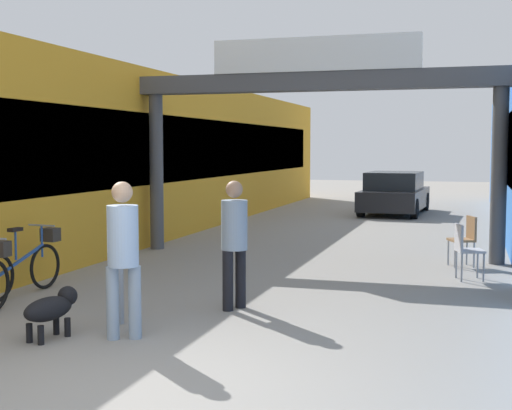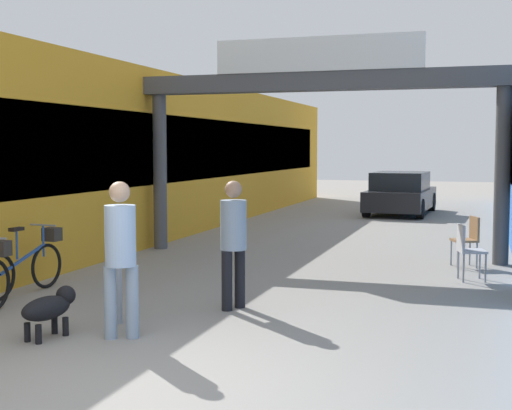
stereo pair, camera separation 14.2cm
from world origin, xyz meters
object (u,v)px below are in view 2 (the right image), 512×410
object	(u,v)px
bollard_post_metal	(118,283)
cafe_chair_aluminium_nearer	(467,247)
parked_car_black	(401,194)
pedestrian_with_dog	(120,249)
dog_on_leash	(50,307)
pedestrian_companion	(233,236)
bicycle_blue_second	(28,263)
cafe_chair_wood_farther	(469,236)

from	to	relation	value
bollard_post_metal	cafe_chair_aluminium_nearer	size ratio (longest dim) A/B	1.07
parked_car_black	cafe_chair_aluminium_nearer	bearing A→B (deg)	-78.66
pedestrian_with_dog	dog_on_leash	distance (m)	1.03
bollard_post_metal	pedestrian_with_dog	bearing A→B (deg)	-58.58
cafe_chair_aluminium_nearer	parked_car_black	bearing A→B (deg)	101.34
pedestrian_companion	bicycle_blue_second	distance (m)	3.20
bollard_post_metal	cafe_chair_wood_farther	xyz separation A→B (m)	(3.92, 5.48, 0.06)
pedestrian_with_dog	cafe_chair_aluminium_nearer	xyz separation A→B (m)	(3.55, 4.72, -0.46)
pedestrian_with_dog	bollard_post_metal	world-z (taller)	pedestrian_with_dog
dog_on_leash	cafe_chair_aluminium_nearer	world-z (taller)	cafe_chair_aluminium_nearer
bicycle_blue_second	parked_car_black	world-z (taller)	parked_car_black
pedestrian_with_dog	pedestrian_companion	xyz separation A→B (m)	(0.70, 1.72, -0.04)
cafe_chair_wood_farther	pedestrian_companion	bearing A→B (deg)	-123.21
pedestrian_with_dog	cafe_chair_aluminium_nearer	distance (m)	5.93
cafe_chair_wood_farther	dog_on_leash	bearing A→B (deg)	-124.50
pedestrian_with_dog	cafe_chair_wood_farther	distance (m)	7.06
bollard_post_metal	parked_car_black	world-z (taller)	parked_car_black
pedestrian_with_dog	pedestrian_companion	bearing A→B (deg)	67.85
parked_car_black	cafe_chair_wood_farther	bearing A→B (deg)	-77.12
cafe_chair_aluminium_nearer	cafe_chair_wood_farther	world-z (taller)	same
bicycle_blue_second	bollard_post_metal	size ratio (longest dim) A/B	1.78
dog_on_leash	bicycle_blue_second	world-z (taller)	bicycle_blue_second
cafe_chair_wood_farther	pedestrian_with_dog	bearing A→B (deg)	-120.30
pedestrian_with_dog	cafe_chair_wood_farther	bearing A→B (deg)	59.70
bicycle_blue_second	parked_car_black	size ratio (longest dim) A/B	0.41
dog_on_leash	bicycle_blue_second	xyz separation A→B (m)	(-1.69, 2.00, 0.10)
pedestrian_with_dog	dog_on_leash	xyz separation A→B (m)	(-0.77, -0.21, -0.66)
dog_on_leash	bollard_post_metal	bearing A→B (deg)	63.52
pedestrian_companion	dog_on_leash	size ratio (longest dim) A/B	2.17
pedestrian_with_dog	bicycle_blue_second	size ratio (longest dim) A/B	1.03
bollard_post_metal	cafe_chair_aluminium_nearer	distance (m)	5.69
dog_on_leash	parked_car_black	bearing A→B (deg)	82.59
bollard_post_metal	parked_car_black	size ratio (longest dim) A/B	0.23
bicycle_blue_second	cafe_chair_wood_farther	bearing A→B (deg)	35.52
pedestrian_with_dog	cafe_chair_wood_farther	world-z (taller)	pedestrian_with_dog
bollard_post_metal	dog_on_leash	bearing A→B (deg)	-116.48
dog_on_leash	parked_car_black	xyz separation A→B (m)	(2.09, 16.06, 0.30)
bicycle_blue_second	bollard_post_metal	distance (m)	2.41
pedestrian_companion	cafe_chair_aluminium_nearer	xyz separation A→B (m)	(2.85, 3.00, -0.42)
dog_on_leash	parked_car_black	world-z (taller)	parked_car_black
dog_on_leash	cafe_chair_wood_farther	size ratio (longest dim) A/B	0.87
cafe_chair_aluminium_nearer	cafe_chair_wood_farther	size ratio (longest dim) A/B	1.00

